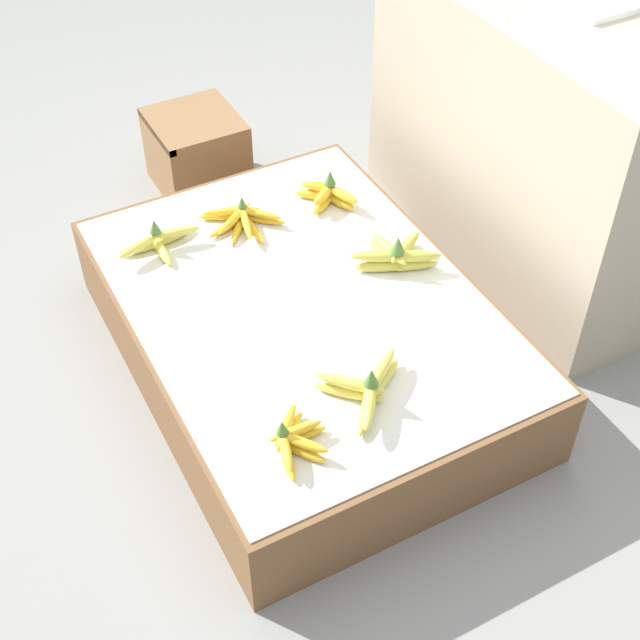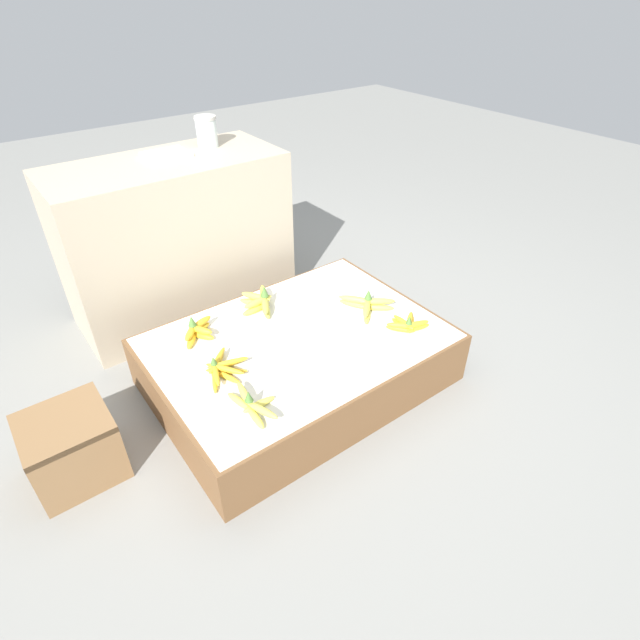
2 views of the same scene
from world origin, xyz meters
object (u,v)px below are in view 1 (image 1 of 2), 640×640
(wooden_crate, at_px, (197,152))
(banana_bunch_back_midleft, at_px, (396,255))
(banana_bunch_front_left, at_px, (158,241))
(foam_tray_white, at_px, (593,1))
(banana_bunch_middle_left, at_px, (241,219))
(banana_bunch_middle_midright, at_px, (366,389))
(banana_bunch_front_midright, at_px, (293,440))
(banana_bunch_back_left, at_px, (327,194))

(wooden_crate, relative_size, banana_bunch_back_midleft, 1.27)
(banana_bunch_front_left, height_order, foam_tray_white, foam_tray_white)
(banana_bunch_middle_left, xyz_separation_m, banana_bunch_middle_midright, (0.73, -0.01, 0.01))
(banana_bunch_front_left, height_order, banana_bunch_middle_midright, banana_bunch_middle_midright)
(foam_tray_white, bearing_deg, banana_bunch_back_midleft, -80.97)
(banana_bunch_front_left, distance_m, banana_bunch_middle_left, 0.25)
(wooden_crate, height_order, banana_bunch_middle_left, banana_bunch_middle_left)
(banana_bunch_middle_left, bearing_deg, banana_bunch_front_left, -92.17)
(banana_bunch_front_midright, height_order, banana_bunch_middle_left, banana_bunch_front_midright)
(banana_bunch_front_midright, bearing_deg, banana_bunch_front_left, -178.76)
(banana_bunch_middle_left, distance_m, banana_bunch_back_midleft, 0.47)
(banana_bunch_front_midright, xyz_separation_m, banana_bunch_back_midleft, (-0.42, 0.53, 0.01))
(banana_bunch_front_left, height_order, banana_bunch_front_midright, banana_bunch_front_left)
(wooden_crate, height_order, banana_bunch_back_left, banana_bunch_back_left)
(banana_bunch_middle_left, xyz_separation_m, banana_bunch_back_midleft, (0.36, 0.30, 0.01))
(banana_bunch_front_midright, relative_size, banana_bunch_back_midleft, 0.79)
(wooden_crate, height_order, banana_bunch_back_midleft, banana_bunch_back_midleft)
(wooden_crate, bearing_deg, banana_bunch_back_midleft, 12.77)
(banana_bunch_front_left, relative_size, banana_bunch_front_midright, 1.34)
(banana_bunch_front_left, distance_m, banana_bunch_back_left, 0.51)
(banana_bunch_back_midleft, distance_m, foam_tray_white, 0.83)
(banana_bunch_middle_left, xyz_separation_m, foam_tray_white, (0.26, 0.92, 0.55))
(banana_bunch_front_left, xyz_separation_m, banana_bunch_back_midleft, (0.37, 0.54, 0.01))
(banana_bunch_back_midleft, bearing_deg, banana_bunch_front_left, -124.08)
(banana_bunch_back_left, distance_m, foam_tray_white, 0.88)
(banana_bunch_front_midright, bearing_deg, wooden_crate, 166.88)
(banana_bunch_front_left, bearing_deg, foam_tray_white, 76.98)
(wooden_crate, height_order, foam_tray_white, foam_tray_white)
(banana_bunch_front_midright, height_order, foam_tray_white, foam_tray_white)
(banana_bunch_middle_left, relative_size, banana_bunch_back_left, 1.28)
(banana_bunch_back_midleft, bearing_deg, banana_bunch_middle_left, -140.41)
(banana_bunch_front_left, distance_m, banana_bunch_front_midright, 0.79)
(wooden_crate, bearing_deg, banana_bunch_middle_midright, -4.40)
(wooden_crate, relative_size, banana_bunch_back_left, 1.65)
(wooden_crate, xyz_separation_m, foam_tray_white, (0.83, 0.83, 0.69))
(wooden_crate, distance_m, banana_bunch_back_left, 0.64)
(banana_bunch_middle_left, xyz_separation_m, banana_bunch_back_left, (0.03, 0.27, 0.01))
(banana_bunch_front_midright, distance_m, banana_bunch_back_midleft, 0.68)
(banana_bunch_front_midright, bearing_deg, foam_tray_white, 114.49)
(banana_bunch_front_midright, xyz_separation_m, banana_bunch_middle_midright, (-0.05, 0.22, 0.01))
(wooden_crate, distance_m, banana_bunch_front_midright, 1.40)
(banana_bunch_middle_midright, relative_size, banana_bunch_back_left, 1.31)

